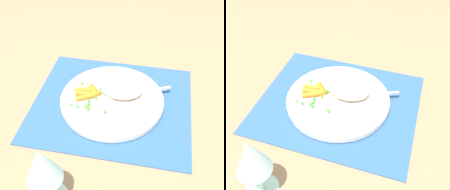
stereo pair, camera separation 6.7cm
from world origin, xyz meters
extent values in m
plane|color=#997551|center=(0.00, 0.00, 0.00)|extent=(2.40, 2.40, 0.00)
cube|color=#2D5684|center=(0.00, 0.00, 0.00)|extent=(0.40, 0.34, 0.01)
cylinder|color=silver|center=(0.00, 0.00, 0.01)|extent=(0.26, 0.26, 0.02)
ellipsoid|color=beige|center=(-0.02, -0.02, 0.04)|extent=(0.11, 0.08, 0.03)
cylinder|color=orange|center=(0.05, -0.02, 0.03)|extent=(0.03, 0.03, 0.01)
cylinder|color=orange|center=(0.08, 0.00, 0.03)|extent=(0.04, 0.02, 0.01)
cylinder|color=orange|center=(0.07, 0.02, 0.03)|extent=(0.04, 0.03, 0.01)
cylinder|color=orange|center=(0.07, -0.01, 0.03)|extent=(0.05, 0.02, 0.01)
cylinder|color=orange|center=(0.07, 0.01, 0.03)|extent=(0.05, 0.02, 0.01)
cylinder|color=orange|center=(0.05, -0.01, 0.03)|extent=(0.04, 0.04, 0.02)
sphere|color=#458F31|center=(0.05, 0.05, 0.03)|extent=(0.01, 0.01, 0.01)
sphere|color=green|center=(0.09, 0.05, 0.02)|extent=(0.01, 0.01, 0.01)
sphere|color=green|center=(0.03, -0.01, 0.03)|extent=(0.01, 0.01, 0.01)
sphere|color=#5A8E39|center=(0.06, 0.05, 0.03)|extent=(0.01, 0.01, 0.01)
sphere|color=green|center=(0.07, 0.00, 0.03)|extent=(0.01, 0.01, 0.01)
sphere|color=#578E33|center=(0.05, 0.05, 0.03)|extent=(0.01, 0.01, 0.01)
sphere|color=#549742|center=(0.03, -0.02, 0.03)|extent=(0.01, 0.01, 0.01)
sphere|color=green|center=(0.05, 0.04, 0.03)|extent=(0.01, 0.01, 0.01)
sphere|color=green|center=(0.04, 0.01, 0.02)|extent=(0.01, 0.01, 0.01)
sphere|color=green|center=(0.05, 0.03, 0.03)|extent=(0.01, 0.01, 0.01)
sphere|color=green|center=(0.08, 0.05, 0.03)|extent=(0.01, 0.01, 0.01)
sphere|color=#55A335|center=(0.09, -0.04, 0.03)|extent=(0.01, 0.01, 0.01)
sphere|color=green|center=(0.06, 0.01, 0.03)|extent=(0.01, 0.01, 0.01)
sphere|color=green|center=(0.01, 0.05, 0.03)|extent=(0.01, 0.01, 0.01)
cube|color=#BBBBBB|center=(0.01, 0.01, 0.02)|extent=(0.05, 0.03, 0.01)
cube|color=#BBBBBB|center=(-0.08, -0.03, 0.02)|extent=(0.14, 0.07, 0.01)
cylinder|color=#B2E0CC|center=(0.07, 0.27, 0.00)|extent=(0.07, 0.07, 0.00)
cylinder|color=#B2E0CC|center=(0.07, 0.27, 0.04)|extent=(0.01, 0.01, 0.07)
cone|color=#B2E0CC|center=(0.07, 0.27, 0.11)|extent=(0.07, 0.07, 0.08)
camera|label=1|loc=(-0.10, 0.51, 0.52)|focal=45.32mm
camera|label=2|loc=(-0.16, 0.49, 0.52)|focal=45.32mm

